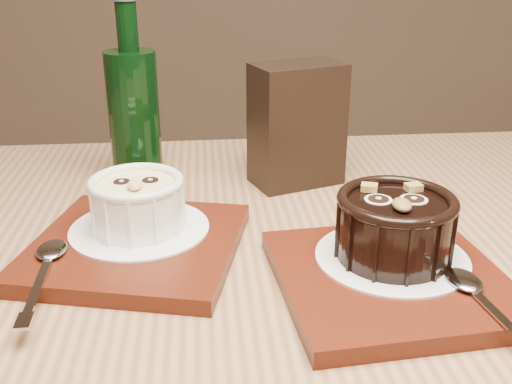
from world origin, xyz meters
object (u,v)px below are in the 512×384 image
at_px(table, 272,373).
at_px(ramekin_dark, 395,224).
at_px(green_bottle, 134,113).
at_px(tray_right, 390,279).
at_px(ramekin_white, 137,201).
at_px(tray_left, 136,246).
at_px(condiment_stand, 297,125).

xyz_separation_m(table, ramekin_dark, (0.10, 0.02, 0.14)).
bearing_deg(table, green_bottle, 121.92).
bearing_deg(tray_right, ramekin_white, 159.16).
bearing_deg(ramekin_white, tray_right, -27.70).
bearing_deg(tray_left, condiment_stand, 47.33).
bearing_deg(ramekin_dark, ramekin_white, 165.30).
relative_size(ramekin_dark, green_bottle, 0.46).
height_order(tray_left, green_bottle, green_bottle).
bearing_deg(green_bottle, ramekin_dark, -41.40).
distance_m(tray_left, condiment_stand, 0.24).
distance_m(ramekin_white, condiment_stand, 0.22).
distance_m(ramekin_white, ramekin_dark, 0.23).
height_order(ramekin_dark, green_bottle, green_bottle).
height_order(table, green_bottle, green_bottle).
relative_size(tray_right, condiment_stand, 1.29).
bearing_deg(ramekin_dark, tray_right, -104.33).
relative_size(table, condiment_stand, 8.95).
distance_m(condiment_stand, green_bottle, 0.19).
xyz_separation_m(table, tray_left, (-0.12, 0.06, 0.10)).
bearing_deg(condiment_stand, green_bottle, 178.28).
bearing_deg(condiment_stand, ramekin_dark, -73.41).
height_order(ramekin_white, tray_right, ramekin_white).
height_order(tray_left, ramekin_dark, ramekin_dark).
distance_m(table, ramekin_white, 0.20).
height_order(tray_right, green_bottle, green_bottle).
bearing_deg(green_bottle, tray_right, -44.82).
bearing_deg(tray_left, ramekin_white, 87.99).
bearing_deg(condiment_stand, ramekin_white, -136.03).
height_order(tray_right, condiment_stand, condiment_stand).
height_order(ramekin_white, condiment_stand, condiment_stand).
xyz_separation_m(table, ramekin_white, (-0.12, 0.08, 0.13)).
height_order(ramekin_white, ramekin_dark, ramekin_dark).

